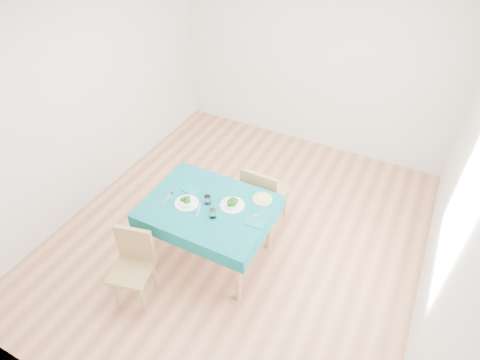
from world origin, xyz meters
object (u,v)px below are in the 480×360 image
at_px(chair_far, 266,184).
at_px(bowl_near, 187,201).
at_px(chair_near, 130,269).
at_px(table, 210,231).
at_px(side_plate, 263,199).
at_px(bowl_far, 232,203).

distance_m(chair_far, bowl_near, 1.03).
bearing_deg(chair_near, table, 51.89).
bearing_deg(table, side_plate, 36.51).
bearing_deg(chair_near, bowl_near, 63.62).
xyz_separation_m(table, side_plate, (0.45, 0.33, 0.38)).
relative_size(bowl_near, side_plate, 1.19).
height_order(chair_near, chair_far, chair_far).
bearing_deg(side_plate, chair_near, -125.53).
distance_m(chair_near, bowl_far, 1.17).
bearing_deg(side_plate, table, -143.49).
relative_size(bowl_far, side_plate, 1.21).
bearing_deg(side_plate, bowl_near, -148.17).
xyz_separation_m(chair_near, chair_far, (0.68, 1.63, 0.10)).
distance_m(chair_far, side_plate, 0.52).
bearing_deg(bowl_near, table, 19.98).
distance_m(table, chair_far, 0.86).
bearing_deg(bowl_far, table, -153.45).
distance_m(chair_near, chair_far, 1.76).
height_order(table, chair_far, chair_far).
distance_m(bowl_near, bowl_far, 0.46).
distance_m(chair_far, bowl_far, 0.73).
relative_size(chair_near, bowl_far, 3.72).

